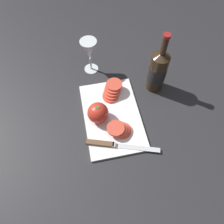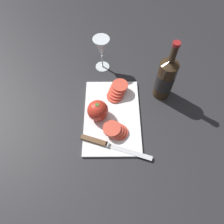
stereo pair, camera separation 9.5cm
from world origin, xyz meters
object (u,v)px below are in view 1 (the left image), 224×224
(knife, at_px, (108,144))
(tomato_slice_stack_far, at_px, (112,90))
(tomato_slice_stack_near, at_px, (119,129))
(whole_tomato, at_px, (98,113))
(wine_glass, at_px, (89,51))
(wine_bottle, at_px, (158,71))

(knife, xyz_separation_m, tomato_slice_stack_far, (-0.25, 0.07, 0.02))
(tomato_slice_stack_near, relative_size, tomato_slice_stack_far, 0.97)
(whole_tomato, bearing_deg, tomato_slice_stack_near, 42.69)
(tomato_slice_stack_far, bearing_deg, knife, -15.86)
(whole_tomato, xyz_separation_m, tomato_slice_stack_far, (-0.12, 0.09, -0.02))
(wine_glass, bearing_deg, tomato_slice_stack_near, 9.22)
(wine_bottle, xyz_separation_m, tomato_slice_stack_far, (0.01, -0.21, -0.08))
(knife, bearing_deg, whole_tomato, 114.73)
(tomato_slice_stack_far, bearing_deg, whole_tomato, -35.86)
(wine_bottle, distance_m, knife, 0.40)
(wine_glass, distance_m, tomato_slice_stack_far, 0.22)
(wine_bottle, relative_size, wine_glass, 1.72)
(knife, bearing_deg, wine_bottle, 61.19)
(whole_tomato, height_order, tomato_slice_stack_near, whole_tomato)
(wine_bottle, xyz_separation_m, wine_glass, (-0.17, -0.28, 0.01))
(knife, xyz_separation_m, tomato_slice_stack_near, (-0.05, 0.06, 0.01))
(whole_tomato, xyz_separation_m, knife, (0.13, 0.02, -0.04))
(wine_bottle, height_order, tomato_slice_stack_far, wine_bottle)
(wine_bottle, xyz_separation_m, tomato_slice_stack_near, (0.21, -0.22, -0.08))
(wine_glass, xyz_separation_m, tomato_slice_stack_near, (0.39, 0.06, -0.09))
(whole_tomato, relative_size, tomato_slice_stack_far, 0.84)
(whole_tomato, height_order, knife, whole_tomato)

